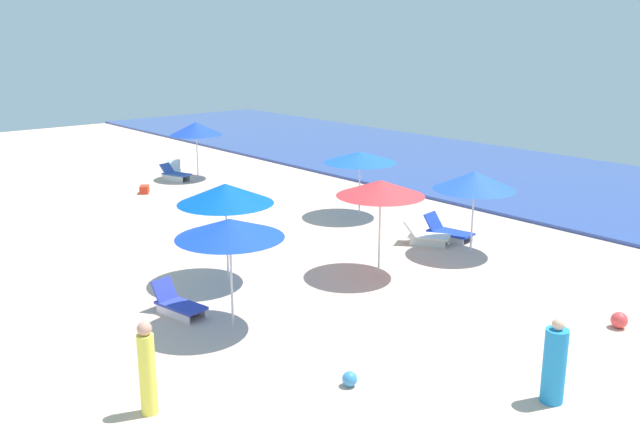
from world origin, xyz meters
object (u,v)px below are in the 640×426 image
object	(u,v)px
umbrella_2	(230,228)
cooler_box_0	(144,189)
umbrella_5	(196,129)
lounge_chair_0_1	(425,235)
lounge_chair_2_0	(178,303)
umbrella_3	(381,188)
beach_ball_2	(619,320)
lounge_chair_5_0	(175,174)
beachgoer_2	(554,364)
lounge_chair_0_0	(447,231)
umbrella_6	(360,157)
beachgoer_1	(147,369)
beach_ball_1	(350,379)
lounge_chair_5_1	(173,172)
umbrella_1	(225,194)
umbrella_0	(475,181)

from	to	relation	value
umbrella_2	cooler_box_0	bearing A→B (deg)	161.26
umbrella_5	cooler_box_0	world-z (taller)	umbrella_5
lounge_chair_0_1	lounge_chair_2_0	size ratio (longest dim) A/B	1.06
umbrella_3	beach_ball_2	distance (m)	6.35
lounge_chair_5_0	beachgoer_2	world-z (taller)	beachgoer_2
lounge_chair_2_0	cooler_box_0	distance (m)	12.53
lounge_chair_2_0	lounge_chair_0_1	bearing A→B (deg)	-11.97
cooler_box_0	lounge_chair_0_0	bearing A→B (deg)	-125.69
umbrella_6	cooler_box_0	world-z (taller)	umbrella_6
lounge_chair_2_0	beachgoer_1	distance (m)	4.24
umbrella_2	umbrella_5	world-z (taller)	umbrella_5
umbrella_5	cooler_box_0	xyz separation A→B (m)	(1.12, -3.10, -2.01)
umbrella_5	beach_ball_1	xyz separation A→B (m)	(17.57, -7.32, -2.02)
lounge_chair_5_1	beachgoer_2	world-z (taller)	beachgoer_2
beachgoer_2	cooler_box_0	size ratio (longest dim) A/B	3.06
umbrella_3	beachgoer_2	xyz separation A→B (m)	(6.51, -2.33, -1.61)
cooler_box_0	beach_ball_2	size ratio (longest dim) A/B	1.42
lounge_chair_0_0	beach_ball_1	distance (m)	9.75
umbrella_2	beachgoer_2	xyz separation A→B (m)	(6.21, 2.44, -1.50)
lounge_chair_0_0	umbrella_2	distance (m)	8.95
umbrella_6	beach_ball_2	distance (m)	10.79
lounge_chair_0_0	lounge_chair_0_1	size ratio (longest dim) A/B	1.06
lounge_chair_0_0	cooler_box_0	xyz separation A→B (m)	(-11.68, -4.28, -0.09)
cooler_box_0	beachgoer_1	bearing A→B (deg)	-172.12
umbrella_2	lounge_chair_5_1	bearing A→B (deg)	155.72
beachgoer_1	lounge_chair_0_1	bearing A→B (deg)	38.99
lounge_chair_2_0	beach_ball_2	world-z (taller)	lounge_chair_2_0
lounge_chair_5_1	beachgoer_1	size ratio (longest dim) A/B	0.89
umbrella_1	cooler_box_0	distance (m)	11.03
lounge_chair_0_1	lounge_chair_5_1	distance (m)	13.68
beachgoer_1	lounge_chair_2_0	bearing A→B (deg)	76.39
lounge_chair_0_1	cooler_box_0	size ratio (longest dim) A/B	2.94
lounge_chair_2_0	umbrella_6	bearing A→B (deg)	10.33
lounge_chair_2_0	lounge_chair_5_1	distance (m)	15.35
beachgoer_2	beach_ball_1	size ratio (longest dim) A/B	5.52
umbrella_3	cooler_box_0	size ratio (longest dim) A/B	5.01
umbrella_2	lounge_chair_2_0	bearing A→B (deg)	-157.31
lounge_chair_5_0	beachgoer_2	bearing A→B (deg)	-118.96
lounge_chair_5_1	beach_ball_2	xyz separation A→B (m)	(20.37, -0.44, -0.07)
umbrella_1	beach_ball_2	size ratio (longest dim) A/B	7.15
lounge_chair_5_0	umbrella_6	size ratio (longest dim) A/B	0.58
umbrella_0	lounge_chair_0_1	distance (m)	2.36
lounge_chair_0_1	umbrella_3	distance (m)	3.68
beachgoer_2	beach_ball_1	bearing A→B (deg)	119.78
lounge_chair_0_0	beach_ball_1	size ratio (longest dim) A/B	5.61
lounge_chair_0_1	umbrella_3	xyz separation A→B (m)	(0.94, -2.92, 2.04)
beachgoer_2	umbrella_5	bearing A→B (deg)	64.93
beachgoer_2	cooler_box_0	world-z (taller)	beachgoer_2
umbrella_2	umbrella_3	size ratio (longest dim) A/B	0.96
lounge_chair_5_0	beach_ball_1	xyz separation A→B (m)	(17.82, -6.35, -0.13)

